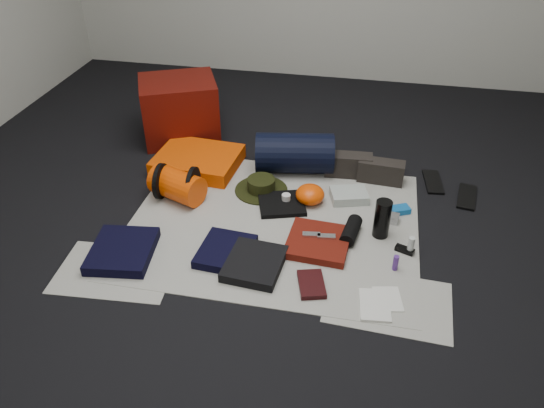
% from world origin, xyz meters
% --- Properties ---
extents(floor, '(4.50, 4.50, 0.02)m').
position_xyz_m(floor, '(0.00, 0.00, -0.01)').
color(floor, black).
rests_on(floor, ground).
extents(newspaper_mat, '(1.60, 1.30, 0.01)m').
position_xyz_m(newspaper_mat, '(0.00, 0.00, 0.00)').
color(newspaper_mat, '#B9B9AB').
rests_on(newspaper_mat, floor).
extents(newspaper_sheet_front_left, '(0.61, 0.44, 0.00)m').
position_xyz_m(newspaper_sheet_front_left, '(-0.70, -0.55, 0.00)').
color(newspaper_sheet_front_left, '#B9B9AB').
rests_on(newspaper_sheet_front_left, floor).
extents(newspaper_sheet_front_right, '(0.60, 0.43, 0.00)m').
position_xyz_m(newspaper_sheet_front_right, '(0.65, -0.50, 0.00)').
color(newspaper_sheet_front_right, '#B9B9AB').
rests_on(newspaper_sheet_front_right, floor).
extents(red_cabinet, '(0.64, 0.60, 0.43)m').
position_xyz_m(red_cabinet, '(-0.85, 0.90, 0.21)').
color(red_cabinet, '#510C05').
rests_on(red_cabinet, floor).
extents(sleeping_pad, '(0.55, 0.46, 0.09)m').
position_xyz_m(sleeping_pad, '(-0.60, 0.50, 0.05)').
color(sleeping_pad, '#DC4502').
rests_on(sleeping_pad, newspaper_mat).
extents(stuff_sack, '(0.36, 0.29, 0.19)m').
position_xyz_m(stuff_sack, '(-0.61, 0.12, 0.10)').
color(stuff_sack, '#D63D03').
rests_on(stuff_sack, newspaper_mat).
extents(sack_strap_left, '(0.02, 0.22, 0.22)m').
position_xyz_m(sack_strap_left, '(-0.71, 0.12, 0.11)').
color(sack_strap_left, black).
rests_on(sack_strap_left, newspaper_mat).
extents(sack_strap_right, '(0.02, 0.22, 0.22)m').
position_xyz_m(sack_strap_right, '(-0.51, 0.12, 0.11)').
color(sack_strap_right, black).
rests_on(sack_strap_right, newspaper_mat).
extents(navy_duffel, '(0.53, 0.34, 0.26)m').
position_xyz_m(navy_duffel, '(0.02, 0.58, 0.13)').
color(navy_duffel, black).
rests_on(navy_duffel, newspaper_mat).
extents(boonie_brim, '(0.41, 0.41, 0.01)m').
position_xyz_m(boonie_brim, '(-0.14, 0.30, 0.01)').
color(boonie_brim, black).
rests_on(boonie_brim, newspaper_mat).
extents(boonie_crown, '(0.17, 0.17, 0.08)m').
position_xyz_m(boonie_crown, '(-0.14, 0.30, 0.05)').
color(boonie_crown, black).
rests_on(boonie_crown, boonie_brim).
extents(hiking_boot_left, '(0.30, 0.13, 0.15)m').
position_xyz_m(hiking_boot_left, '(0.37, 0.59, 0.08)').
color(hiking_boot_left, black).
rests_on(hiking_boot_left, newspaper_mat).
extents(hiking_boot_right, '(0.29, 0.13, 0.14)m').
position_xyz_m(hiking_boot_right, '(0.57, 0.56, 0.08)').
color(hiking_boot_right, black).
rests_on(hiking_boot_right, newspaper_mat).
extents(flip_flop_left, '(0.13, 0.28, 0.01)m').
position_xyz_m(flip_flop_left, '(0.90, 0.61, 0.01)').
color(flip_flop_left, black).
rests_on(flip_flop_left, floor).
extents(flip_flop_right, '(0.14, 0.29, 0.02)m').
position_xyz_m(flip_flop_right, '(1.10, 0.48, 0.01)').
color(flip_flop_right, black).
rests_on(flip_flop_right, floor).
extents(trousers_navy_a, '(0.35, 0.39, 0.06)m').
position_xyz_m(trousers_navy_a, '(-0.71, -0.43, 0.03)').
color(trousers_navy_a, black).
rests_on(trousers_navy_a, newspaper_mat).
extents(trousers_navy_b, '(0.28, 0.32, 0.05)m').
position_xyz_m(trousers_navy_b, '(-0.19, -0.32, 0.03)').
color(trousers_navy_b, black).
rests_on(trousers_navy_b, newspaper_mat).
extents(trousers_charcoal, '(0.30, 0.33, 0.05)m').
position_xyz_m(trousers_charcoal, '(-0.02, -0.39, 0.03)').
color(trousers_charcoal, black).
rests_on(trousers_charcoal, newspaper_mat).
extents(black_tshirt, '(0.32, 0.31, 0.03)m').
position_xyz_m(black_tshirt, '(0.02, 0.17, 0.02)').
color(black_tshirt, black).
rests_on(black_tshirt, newspaper_mat).
extents(red_shirt, '(0.34, 0.34, 0.04)m').
position_xyz_m(red_shirt, '(0.27, -0.15, 0.03)').
color(red_shirt, '#591209').
rests_on(red_shirt, newspaper_mat).
extents(orange_stuff_sack, '(0.20, 0.20, 0.11)m').
position_xyz_m(orange_stuff_sack, '(0.17, 0.24, 0.06)').
color(orange_stuff_sack, '#D63D03').
rests_on(orange_stuff_sack, newspaper_mat).
extents(first_aid_pouch, '(0.25, 0.21, 0.05)m').
position_xyz_m(first_aid_pouch, '(0.40, 0.32, 0.03)').
color(first_aid_pouch, '#97A098').
rests_on(first_aid_pouch, newspaper_mat).
extents(water_bottle, '(0.11, 0.11, 0.22)m').
position_xyz_m(water_bottle, '(0.59, 0.00, 0.12)').
color(water_bottle, black).
rests_on(water_bottle, newspaper_mat).
extents(speaker, '(0.11, 0.22, 0.08)m').
position_xyz_m(speaker, '(0.44, -0.04, 0.05)').
color(speaker, black).
rests_on(speaker, newspaper_mat).
extents(compact_camera, '(0.12, 0.08, 0.04)m').
position_xyz_m(compact_camera, '(0.64, 0.14, 0.03)').
color(compact_camera, '#BABABF').
rests_on(compact_camera, newspaper_mat).
extents(cyan_case, '(0.13, 0.11, 0.03)m').
position_xyz_m(cyan_case, '(0.70, 0.24, 0.02)').
color(cyan_case, '#10589C').
rests_on(cyan_case, newspaper_mat).
extents(toiletry_purple, '(0.03, 0.03, 0.08)m').
position_xyz_m(toiletry_purple, '(0.67, -0.26, 0.05)').
color(toiletry_purple, '#4B267A').
rests_on(toiletry_purple, newspaper_mat).
extents(toiletry_clear, '(0.04, 0.04, 0.10)m').
position_xyz_m(toiletry_clear, '(0.75, -0.12, 0.06)').
color(toiletry_clear, '#B5BAB5').
rests_on(toiletry_clear, newspaper_mat).
extents(paperback_book, '(0.17, 0.21, 0.03)m').
position_xyz_m(paperback_book, '(0.28, -0.47, 0.02)').
color(paperback_book, black).
rests_on(paperback_book, newspaper_mat).
extents(map_booklet, '(0.16, 0.22, 0.01)m').
position_xyz_m(map_booklet, '(0.59, -0.54, 0.01)').
color(map_booklet, beige).
rests_on(map_booklet, newspaper_mat).
extents(map_printout, '(0.16, 0.18, 0.01)m').
position_xyz_m(map_printout, '(0.65, -0.49, 0.01)').
color(map_printout, beige).
rests_on(map_printout, newspaper_mat).
extents(sunglasses, '(0.11, 0.07, 0.02)m').
position_xyz_m(sunglasses, '(0.72, -0.12, 0.02)').
color(sunglasses, black).
rests_on(sunglasses, newspaper_mat).
extents(key_cluster, '(0.09, 0.09, 0.01)m').
position_xyz_m(key_cluster, '(-0.61, -0.54, 0.01)').
color(key_cluster, '#BABABF').
rests_on(key_cluster, newspaper_mat).
extents(tape_roll, '(0.05, 0.05, 0.04)m').
position_xyz_m(tape_roll, '(0.04, 0.20, 0.05)').
color(tape_roll, beige).
rests_on(tape_roll, black_tshirt).
extents(energy_bar_a, '(0.10, 0.05, 0.01)m').
position_xyz_m(energy_bar_a, '(0.23, -0.13, 0.06)').
color(energy_bar_a, '#BABABF').
rests_on(energy_bar_a, red_shirt).
extents(energy_bar_b, '(0.10, 0.05, 0.01)m').
position_xyz_m(energy_bar_b, '(0.31, -0.13, 0.06)').
color(energy_bar_b, '#BABABF').
rests_on(energy_bar_b, red_shirt).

